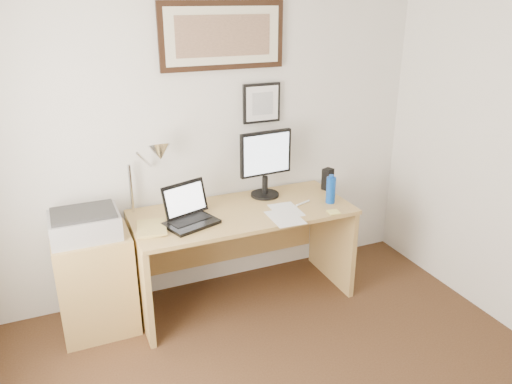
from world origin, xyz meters
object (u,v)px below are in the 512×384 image
side_cabinet (96,283)px  water_bottle (331,190)px  laptop (189,214)px  printer (85,224)px  lcd_monitor (266,161)px  book (136,230)px  desk (239,234)px

side_cabinet → water_bottle: bearing=-5.7°
laptop → printer: (-0.68, 0.09, 0.01)m
laptop → lcd_monitor: size_ratio=0.77×
side_cabinet → book: 0.50m
lcd_monitor → printer: bearing=-174.3°
water_bottle → desk: water_bottle is taller
laptop → printer: bearing=172.1°
desk → laptop: (-0.41, -0.13, 0.29)m
water_bottle → side_cabinet: bearing=174.3°
side_cabinet → desk: (1.07, 0.04, 0.15)m
side_cabinet → water_bottle: 1.81m
lcd_monitor → laptop: bearing=-161.3°
printer → side_cabinet: bearing=-6.6°
lcd_monitor → desk: bearing=-158.8°
side_cabinet → book: book is taller
laptop → lcd_monitor: (0.68, 0.23, 0.23)m
book → desk: 0.83m
book → lcd_monitor: lcd_monitor is taller
book → desk: size_ratio=0.17×
side_cabinet → laptop: bearing=-7.9°
lcd_monitor → water_bottle: bearing=-38.0°
laptop → printer: laptop is taller
desk → printer: (-1.09, -0.03, 0.30)m
desk → side_cabinet: bearing=-178.1°
desk → lcd_monitor: 0.60m
book → lcd_monitor: 1.11m
book → lcd_monitor: size_ratio=0.52×
book → desk: book is taller
water_bottle → laptop: 1.08m
water_bottle → laptop: laptop is taller
desk → printer: printer is taller
lcd_monitor → printer: (-1.36, -0.14, -0.22)m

